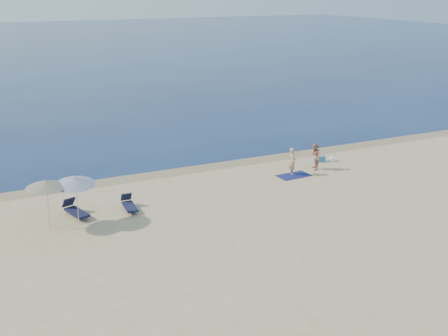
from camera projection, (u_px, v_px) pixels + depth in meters
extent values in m
cube|color=#0B1D46|center=(36.00, 47.00, 104.74)|extent=(240.00, 160.00, 0.01)
cube|color=#847254|center=(215.00, 166.00, 35.51)|extent=(240.00, 1.60, 0.00)
imported|color=tan|center=(292.00, 161.00, 33.59)|extent=(0.59, 0.71, 1.68)
imported|color=#B0775D|center=(315.00, 157.00, 34.56)|extent=(0.88, 0.99, 1.68)
cube|color=#0F174D|center=(294.00, 176.00, 33.65)|extent=(2.03, 1.21, 0.03)
cube|color=white|center=(332.00, 159.00, 36.42)|extent=(0.35, 0.31, 0.27)
cube|color=#216DB3|center=(321.00, 159.00, 36.35)|extent=(0.60, 0.52, 0.35)
cylinder|color=silver|center=(77.00, 204.00, 26.42)|extent=(0.08, 0.29, 2.21)
cone|color=silver|center=(75.00, 181.00, 26.29)|extent=(2.14, 2.16, 0.55)
sphere|color=silver|center=(74.00, 177.00, 26.23)|extent=(0.06, 0.06, 0.06)
cylinder|color=silver|center=(48.00, 207.00, 26.07)|extent=(0.05, 0.13, 2.23)
cone|color=beige|center=(46.00, 184.00, 25.80)|extent=(1.96, 1.97, 0.43)
sphere|color=silver|center=(45.00, 180.00, 25.74)|extent=(0.07, 0.07, 0.07)
cube|color=black|center=(77.00, 212.00, 27.62)|extent=(1.03, 1.72, 0.11)
cube|color=black|center=(69.00, 202.00, 28.10)|extent=(0.68, 0.55, 0.52)
cylinder|color=#A5A5AD|center=(81.00, 213.00, 27.81)|extent=(0.03, 0.03, 0.24)
cube|color=#121833|center=(130.00, 207.00, 28.39)|extent=(0.61, 1.50, 0.10)
cube|color=#121833|center=(126.00, 197.00, 28.95)|extent=(0.56, 0.38, 0.48)
cylinder|color=#A5A5AD|center=(134.00, 208.00, 28.50)|extent=(0.03, 0.03, 0.22)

